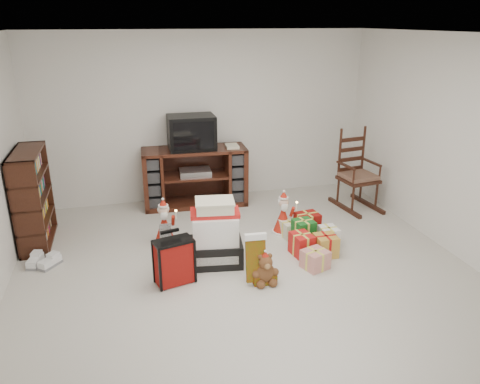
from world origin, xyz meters
name	(u,v)px	position (x,y,z in m)	size (l,w,h in m)	color
room	(247,165)	(0.00, 0.00, 1.25)	(5.01, 5.01, 2.51)	beige
tv_stand	(195,177)	(-0.20, 2.20, 0.43)	(1.54, 0.62, 0.86)	#471E14
bookshelf	(33,199)	(-2.31, 1.42, 0.57)	(0.32, 0.96, 1.18)	#371A0F
rocking_chair	(356,180)	(2.08, 1.52, 0.41)	(0.59, 0.86, 1.21)	#371A0F
gift_pile	(215,237)	(-0.28, 0.33, 0.33)	(0.65, 0.51, 0.75)	black
red_suitcase	(174,262)	(-0.78, 0.01, 0.25)	(0.42, 0.29, 0.58)	#9C1411
stocking	(256,259)	(0.04, -0.21, 0.29)	(0.27, 0.11, 0.57)	#0E6C0C
teddy_bear	(265,270)	(0.13, -0.22, 0.15)	(0.23, 0.20, 0.34)	brown
santa_figurine	(283,217)	(0.73, 0.90, 0.22)	(0.28, 0.27, 0.58)	#AE2012
mrs_claus_figurine	(164,226)	(-0.78, 1.01, 0.22)	(0.28, 0.27, 0.58)	#AE2012
sneaker_pair	(43,262)	(-2.19, 0.75, 0.05)	(0.40, 0.30, 0.10)	white
gift_cluster	(311,238)	(0.93, 0.42, 0.13)	(0.73, 1.07, 0.25)	red
crt_television	(192,132)	(-0.23, 2.19, 1.11)	(0.67, 0.49, 0.49)	black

